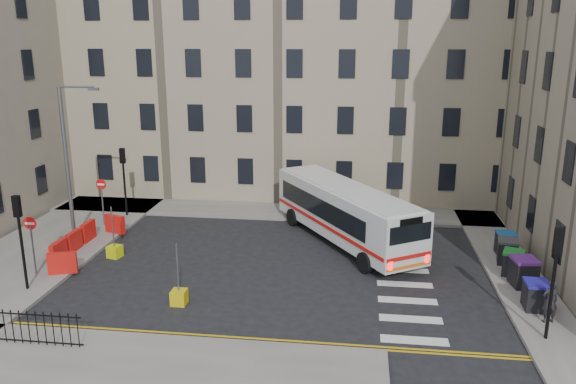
% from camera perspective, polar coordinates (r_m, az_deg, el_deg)
% --- Properties ---
extents(ground, '(120.00, 120.00, 0.00)m').
position_cam_1_polar(ground, '(26.53, 2.87, -7.83)').
color(ground, black).
rests_on(ground, ground).
extents(pavement_north, '(36.00, 3.20, 0.15)m').
position_cam_1_polar(pavement_north, '(35.40, -5.73, -1.81)').
color(pavement_north, slate).
rests_on(pavement_north, ground).
extents(pavement_east, '(2.40, 26.00, 0.15)m').
position_cam_1_polar(pavement_east, '(31.01, 20.38, -5.20)').
color(pavement_east, slate).
rests_on(pavement_east, ground).
extents(pavement_west, '(6.00, 22.00, 0.15)m').
position_cam_1_polar(pavement_west, '(31.61, -23.27, -5.11)').
color(pavement_west, slate).
rests_on(pavement_west, ground).
extents(pavement_sw, '(20.00, 6.00, 0.15)m').
position_cam_1_polar(pavement_sw, '(19.74, -21.52, -17.39)').
color(pavement_sw, slate).
rests_on(pavement_sw, ground).
extents(terrace_north, '(38.30, 10.80, 17.20)m').
position_cam_1_polar(terrace_north, '(40.86, -5.23, 12.66)').
color(terrace_north, gray).
rests_on(terrace_north, ground).
extents(traffic_light_east, '(0.28, 0.22, 4.10)m').
position_cam_1_polar(traffic_light_east, '(21.39, 25.49, -6.87)').
color(traffic_light_east, black).
rests_on(traffic_light_east, pavement_east).
extents(traffic_light_nw, '(0.28, 0.22, 4.10)m').
position_cam_1_polar(traffic_light_nw, '(34.63, -16.36, 2.05)').
color(traffic_light_nw, black).
rests_on(traffic_light_nw, pavement_west).
extents(traffic_light_sw, '(0.28, 0.22, 4.10)m').
position_cam_1_polar(traffic_light_sw, '(25.72, -25.61, -3.30)').
color(traffic_light_sw, black).
rests_on(traffic_light_sw, pavement_west).
extents(streetlamp, '(0.50, 0.22, 8.14)m').
position_cam_1_polar(streetlamp, '(30.83, -21.57, 2.83)').
color(streetlamp, '#595B5E').
rests_on(streetlamp, pavement_west).
extents(no_entry_north, '(0.60, 0.08, 3.00)m').
position_cam_1_polar(no_entry_north, '(33.26, -18.41, -0.05)').
color(no_entry_north, '#595B5E').
rests_on(no_entry_north, pavement_west).
extents(no_entry_south, '(0.60, 0.08, 3.00)m').
position_cam_1_polar(no_entry_south, '(27.41, -24.64, -3.85)').
color(no_entry_south, '#595B5E').
rests_on(no_entry_south, pavement_west).
extents(roadworks_barriers, '(1.66, 6.26, 1.00)m').
position_cam_1_polar(roadworks_barriers, '(29.98, -20.29, -4.71)').
color(roadworks_barriers, red).
rests_on(roadworks_barriers, pavement_west).
extents(bus, '(8.05, 10.58, 2.99)m').
position_cam_1_polar(bus, '(29.47, 5.78, -1.94)').
color(bus, silver).
rests_on(bus, ground).
extents(wheelie_bin_a, '(0.92, 1.05, 1.13)m').
position_cam_1_polar(wheelie_bin_a, '(24.31, 23.87, -9.57)').
color(wheelie_bin_a, black).
rests_on(wheelie_bin_a, pavement_east).
extents(wheelie_bin_b, '(1.12, 1.25, 1.25)m').
position_cam_1_polar(wheelie_bin_b, '(26.23, 22.81, -7.50)').
color(wheelie_bin_b, black).
rests_on(wheelie_bin_b, pavement_east).
extents(wheelie_bin_c, '(1.17, 1.25, 1.12)m').
position_cam_1_polar(wheelie_bin_c, '(27.28, 21.89, -6.68)').
color(wheelie_bin_c, black).
rests_on(wheelie_bin_c, pavement_east).
extents(wheelie_bin_d, '(1.10, 1.21, 1.16)m').
position_cam_1_polar(wheelie_bin_d, '(28.56, 21.40, -5.61)').
color(wheelie_bin_d, black).
rests_on(wheelie_bin_d, pavement_east).
extents(wheelie_bin_e, '(0.89, 1.02, 1.12)m').
position_cam_1_polar(wheelie_bin_e, '(29.65, 21.22, -4.89)').
color(wheelie_bin_e, black).
rests_on(wheelie_bin_e, pavement_east).
extents(pedestrian, '(0.69, 0.54, 1.69)m').
position_cam_1_polar(pedestrian, '(23.33, 25.07, -10.01)').
color(pedestrian, black).
rests_on(pedestrian, pavement_east).
extents(bollard_yellow, '(0.72, 0.72, 0.60)m').
position_cam_1_polar(bollard_yellow, '(29.07, -17.19, -5.79)').
color(bollard_yellow, '#C3CB0B').
rests_on(bollard_yellow, ground).
extents(bollard_chevron, '(0.60, 0.60, 0.60)m').
position_cam_1_polar(bollard_chevron, '(23.52, -11.00, -10.45)').
color(bollard_chevron, gold).
rests_on(bollard_chevron, ground).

